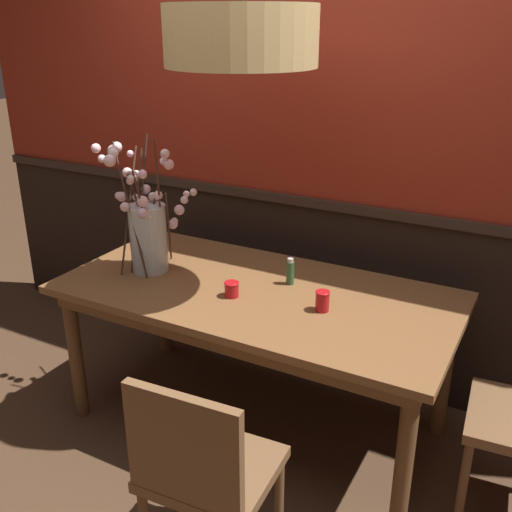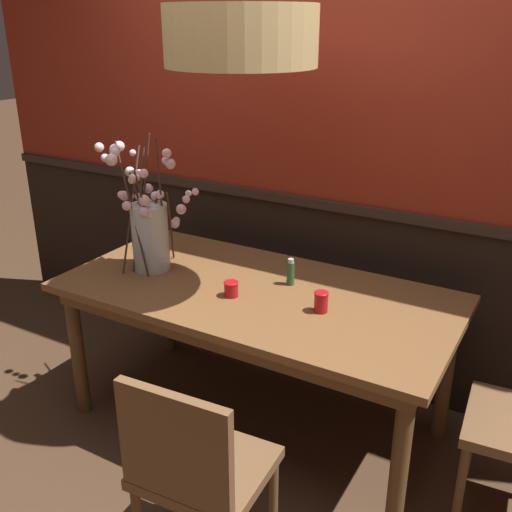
{
  "view_description": "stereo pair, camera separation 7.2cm",
  "coord_description": "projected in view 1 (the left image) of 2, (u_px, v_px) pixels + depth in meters",
  "views": [
    {
      "loc": [
        1.19,
        -2.21,
        1.94
      ],
      "look_at": [
        0.0,
        0.0,
        0.92
      ],
      "focal_mm": 41.4,
      "sensor_mm": 36.0,
      "label": 1
    },
    {
      "loc": [
        1.25,
        -2.17,
        1.94
      ],
      "look_at": [
        0.0,
        0.0,
        0.92
      ],
      "focal_mm": 41.4,
      "sensor_mm": 36.0,
      "label": 2
    }
  ],
  "objects": [
    {
      "name": "back_wall",
      "position": [
        316.0,
        128.0,
        3.06
      ],
      "size": [
        4.5,
        0.14,
        2.83
      ],
      "color": "black",
      "rests_on": "ground"
    },
    {
      "name": "chair_near_side_right",
      "position": [
        203.0,
        469.0,
        2.02
      ],
      "size": [
        0.46,
        0.43,
        0.87
      ],
      "color": "brown",
      "rests_on": "ground"
    },
    {
      "name": "vase_with_blossoms",
      "position": [
        147.0,
        231.0,
        2.91
      ],
      "size": [
        0.47,
        0.39,
        0.68
      ],
      "color": "silver",
      "rests_on": "dining_table"
    },
    {
      "name": "chair_far_side_right",
      "position": [
        368.0,
        277.0,
        3.46
      ],
      "size": [
        0.46,
        0.4,
        0.92
      ],
      "color": "brown",
      "rests_on": "ground"
    },
    {
      "name": "chair_far_side_left",
      "position": [
        289.0,
        264.0,
        3.67
      ],
      "size": [
        0.44,
        0.44,
        0.91
      ],
      "color": "brown",
      "rests_on": "ground"
    },
    {
      "name": "pendant_lamp",
      "position": [
        241.0,
        36.0,
        2.33
      ],
      "size": [
        0.62,
        0.62,
        1.08
      ],
      "color": "tan"
    },
    {
      "name": "condiment_bottle",
      "position": [
        290.0,
        272.0,
        2.8
      ],
      "size": [
        0.04,
        0.04,
        0.13
      ],
      "color": "#2D5633",
      "rests_on": "dining_table"
    },
    {
      "name": "candle_holder_nearer_center",
      "position": [
        232.0,
        289.0,
        2.69
      ],
      "size": [
        0.07,
        0.07,
        0.07
      ],
      "color": "red",
      "rests_on": "dining_table"
    },
    {
      "name": "candle_holder_nearer_edge",
      "position": [
        322.0,
        301.0,
        2.55
      ],
      "size": [
        0.07,
        0.07,
        0.09
      ],
      "color": "red",
      "rests_on": "dining_table"
    },
    {
      "name": "dining_table",
      "position": [
        256.0,
        305.0,
        2.8
      ],
      "size": [
        1.86,
        0.92,
        0.75
      ],
      "color": "brown",
      "rests_on": "ground"
    },
    {
      "name": "ground_plane",
      "position": [
        256.0,
        421.0,
        3.05
      ],
      "size": [
        24.0,
        24.0,
        0.0
      ],
      "primitive_type": "plane",
      "color": "#4C3321"
    }
  ]
}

